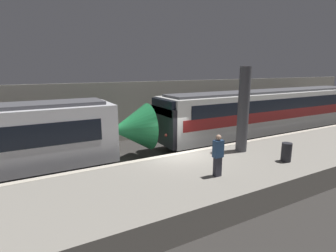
{
  "coord_description": "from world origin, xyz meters",
  "views": [
    {
      "loc": [
        -6.42,
        -10.6,
        5.1
      ],
      "look_at": [
        -0.01,
        1.05,
        2.17
      ],
      "focal_mm": 28.0,
      "sensor_mm": 36.0,
      "label": 1
    }
  ],
  "objects_px": {
    "train_boxy": "(269,113)",
    "person_waiting": "(218,155)",
    "support_pillar_near": "(243,110)",
    "trash_bin": "(286,152)"
  },
  "relations": [
    {
      "from": "train_boxy",
      "to": "person_waiting",
      "type": "xyz_separation_m",
      "value": [
        -9.61,
        -5.83,
        0.07
      ]
    },
    {
      "from": "support_pillar_near",
      "to": "train_boxy",
      "type": "height_order",
      "value": "support_pillar_near"
    },
    {
      "from": "train_boxy",
      "to": "person_waiting",
      "type": "bearing_deg",
      "value": -148.76
    },
    {
      "from": "support_pillar_near",
      "to": "person_waiting",
      "type": "xyz_separation_m",
      "value": [
        -3.09,
        -1.92,
        -1.22
      ]
    },
    {
      "from": "support_pillar_near",
      "to": "trash_bin",
      "type": "distance_m",
      "value": 2.76
    },
    {
      "from": "support_pillar_near",
      "to": "trash_bin",
      "type": "xyz_separation_m",
      "value": [
        0.66,
        -2.11,
        -1.66
      ]
    },
    {
      "from": "support_pillar_near",
      "to": "person_waiting",
      "type": "bearing_deg",
      "value": -148.13
    },
    {
      "from": "train_boxy",
      "to": "person_waiting",
      "type": "relative_size",
      "value": 10.99
    },
    {
      "from": "support_pillar_near",
      "to": "trash_bin",
      "type": "bearing_deg",
      "value": -72.61
    },
    {
      "from": "trash_bin",
      "to": "train_boxy",
      "type": "bearing_deg",
      "value": 45.76
    }
  ]
}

